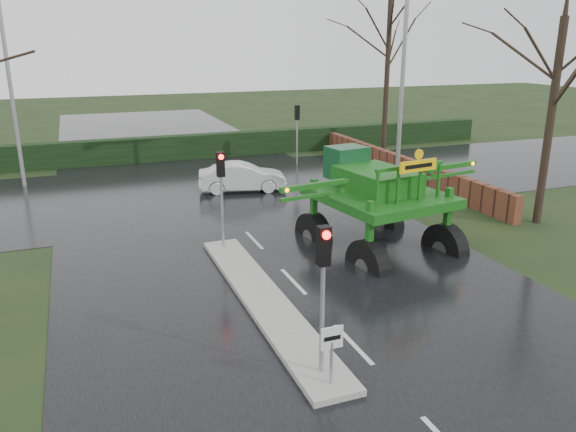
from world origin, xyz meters
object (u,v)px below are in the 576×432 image
object	(u,v)px
street_light_left_far	(14,65)
white_sedan	(243,191)
traffic_signal_far	(297,121)
street_light_right	(397,67)
crop_sprayer	(367,200)
traffic_signal_near	(323,269)
traffic_signal_mid	(221,179)
keep_left_sign	(332,346)

from	to	relation	value
street_light_left_far	white_sedan	world-z (taller)	street_light_left_far
traffic_signal_far	street_light_right	distance (m)	8.86
traffic_signal_far	street_light_left_far	xyz separation A→B (m)	(-14.69, -0.01, 3.40)
street_light_right	white_sedan	xyz separation A→B (m)	(-6.54, 3.10, -5.99)
street_light_right	crop_sprayer	xyz separation A→B (m)	(-5.51, -7.57, -3.74)
traffic_signal_near	crop_sprayer	size ratio (longest dim) A/B	0.42
traffic_signal_mid	street_light_right	xyz separation A→B (m)	(9.49, 4.51, 3.40)
traffic_signal_near	street_light_left_far	size ratio (longest dim) A/B	0.35
traffic_signal_near	traffic_signal_mid	distance (m)	8.50
keep_left_sign	traffic_signal_mid	distance (m)	9.12
traffic_signal_mid	traffic_signal_far	distance (m)	14.75
traffic_signal_far	street_light_left_far	bearing A→B (deg)	0.03
keep_left_sign	traffic_signal_near	xyz separation A→B (m)	(0.00, 0.49, 1.53)
keep_left_sign	crop_sprayer	xyz separation A→B (m)	(3.99, 5.93, 1.19)
traffic_signal_far	white_sedan	distance (m)	7.37
keep_left_sign	traffic_signal_near	bearing A→B (deg)	90.00
traffic_signal_near	street_light_left_far	bearing A→B (deg)	108.17
keep_left_sign	street_light_left_far	world-z (taller)	street_light_left_far
traffic_signal_mid	street_light_left_far	size ratio (longest dim) A/B	0.35
traffic_signal_mid	street_light_right	world-z (taller)	street_light_right
traffic_signal_near	street_light_left_far	xyz separation A→B (m)	(-6.89, 21.01, 3.40)
keep_left_sign	street_light_right	bearing A→B (deg)	54.88
traffic_signal_near	white_sedan	bearing A→B (deg)	79.61
crop_sprayer	street_light_left_far	bearing A→B (deg)	116.43
keep_left_sign	white_sedan	bearing A→B (deg)	79.91
traffic_signal_near	street_light_right	world-z (taller)	street_light_right
traffic_signal_mid	white_sedan	xyz separation A→B (m)	(2.95, 7.61, -2.59)
traffic_signal_near	traffic_signal_far	distance (m)	22.42
traffic_signal_mid	crop_sprayer	bearing A→B (deg)	-37.52
street_light_right	traffic_signal_near	bearing A→B (deg)	-126.13
street_light_left_far	traffic_signal_far	bearing A→B (deg)	0.03
street_light_right	street_light_left_far	xyz separation A→B (m)	(-16.39, 8.00, 0.00)
traffic_signal_mid	crop_sprayer	world-z (taller)	crop_sprayer
keep_left_sign	crop_sprayer	distance (m)	7.24
crop_sprayer	traffic_signal_mid	bearing A→B (deg)	133.96
traffic_signal_far	street_light_right	xyz separation A→B (m)	(1.69, -8.01, 3.40)
street_light_left_far	crop_sprayer	xyz separation A→B (m)	(10.88, -15.57, -3.74)
street_light_right	traffic_signal_far	bearing A→B (deg)	101.95
street_light_left_far	white_sedan	xyz separation A→B (m)	(9.85, -4.90, -5.99)
traffic_signal_mid	traffic_signal_far	bearing A→B (deg)	58.07
keep_left_sign	street_light_right	distance (m)	17.23
keep_left_sign	crop_sprayer	bearing A→B (deg)	56.09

